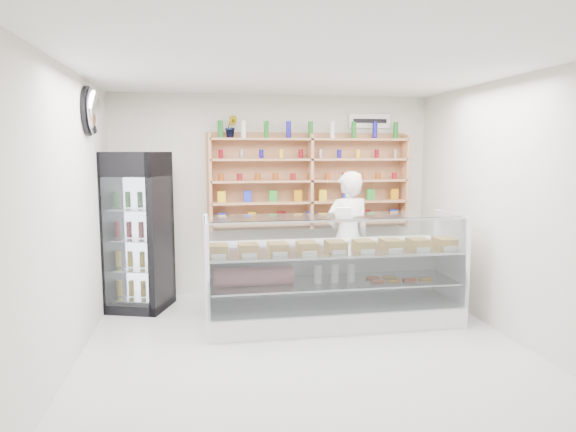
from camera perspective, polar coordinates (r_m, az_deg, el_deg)
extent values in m
plane|color=#BDBCC2|center=(5.26, 2.44, -15.30)|extent=(5.00, 5.00, 0.00)
plane|color=white|center=(4.93, 2.62, 16.37)|extent=(5.00, 5.00, 0.00)
plane|color=beige|center=(7.35, -1.59, 2.40)|extent=(4.50, 0.00, 4.50)
plane|color=beige|center=(2.55, 14.54, -6.95)|extent=(4.50, 0.00, 4.50)
plane|color=beige|center=(4.95, -23.88, -0.55)|extent=(0.00, 5.00, 5.00)
plane|color=beige|center=(5.81, 24.78, 0.46)|extent=(0.00, 5.00, 5.00)
cube|color=white|center=(6.15, 5.01, -10.74)|extent=(2.96, 0.84, 0.25)
cube|color=white|center=(6.40, 4.17, -5.99)|extent=(2.96, 0.05, 0.62)
cube|color=silver|center=(6.04, 5.05, -7.31)|extent=(2.84, 0.74, 0.02)
cube|color=silver|center=(5.96, 5.09, -3.92)|extent=(2.90, 0.77, 0.02)
cube|color=silver|center=(5.60, 6.14, -5.74)|extent=(2.90, 0.12, 1.03)
cube|color=silver|center=(5.85, 5.26, -0.03)|extent=(2.90, 0.59, 0.01)
imported|color=silver|center=(6.82, 6.62, -2.43)|extent=(0.71, 0.54, 1.76)
cube|color=black|center=(6.80, -16.42, -1.64)|extent=(0.90, 0.89, 2.01)
cube|color=#230436|center=(6.40, -16.12, 5.52)|extent=(0.68, 0.25, 0.28)
cube|color=silver|center=(6.48, -15.80, -2.85)|extent=(0.58, 0.20, 1.59)
cube|color=tan|center=(7.11, -8.63, 3.70)|extent=(0.04, 0.28, 1.33)
cube|color=tan|center=(7.27, 2.50, 3.85)|extent=(0.04, 0.28, 1.33)
cube|color=tan|center=(7.69, 12.77, 3.86)|extent=(0.04, 0.28, 1.33)
cube|color=tan|center=(7.33, 2.47, -0.76)|extent=(2.80, 0.28, 0.03)
cube|color=tan|center=(7.29, 2.48, 1.57)|extent=(2.80, 0.28, 0.03)
cube|color=tan|center=(7.27, 2.50, 3.93)|extent=(2.80, 0.28, 0.03)
cube|color=tan|center=(7.26, 2.51, 6.29)|extent=(2.80, 0.28, 0.03)
cube|color=tan|center=(7.26, 2.52, 8.50)|extent=(2.80, 0.28, 0.03)
imported|color=#1E6626|center=(7.11, -6.33, 9.83)|extent=(0.18, 0.15, 0.30)
ellipsoid|color=silver|center=(6.08, -20.85, 10.85)|extent=(0.15, 0.50, 0.50)
cube|color=white|center=(7.63, 9.05, 10.38)|extent=(0.62, 0.03, 0.20)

